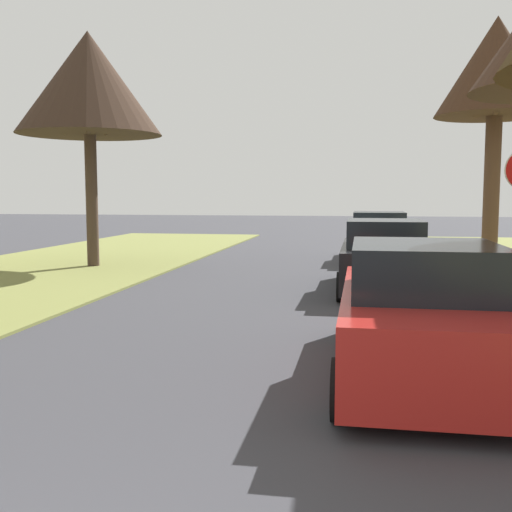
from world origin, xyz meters
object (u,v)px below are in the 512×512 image
object	(u,v)px
street_tree_right_far	(496,69)
parked_sedan_white	(378,238)
parked_sedan_red	(422,315)
parked_sedan_black	(384,258)
street_tree_left_mid_b	(89,84)

from	to	relation	value
street_tree_right_far	parked_sedan_white	xyz separation A→B (m)	(-3.47, -0.18, -5.25)
parked_sedan_red	parked_sedan_black	xyz separation A→B (m)	(-0.21, 6.41, 0.00)
street_tree_right_far	parked_sedan_white	world-z (taller)	street_tree_right_far
street_tree_left_mid_b	parked_sedan_red	size ratio (longest dim) A/B	1.52
street_tree_right_far	street_tree_left_mid_b	xyz separation A→B (m)	(-11.75, -3.60, -0.72)
street_tree_right_far	parked_sedan_black	distance (m)	9.09
parked_sedan_black	parked_sedan_white	xyz separation A→B (m)	(0.05, 6.35, 0.00)
street_tree_right_far	parked_sedan_black	xyz separation A→B (m)	(-3.52, -6.53, -5.25)
parked_sedan_black	parked_sedan_white	size ratio (longest dim) A/B	1.00
street_tree_left_mid_b	parked_sedan_black	size ratio (longest dim) A/B	1.52
parked_sedan_red	street_tree_left_mid_b	bearing A→B (deg)	132.06
parked_sedan_black	parked_sedan_white	world-z (taller)	same
street_tree_right_far	parked_sedan_black	bearing A→B (deg)	-118.31
street_tree_right_far	parked_sedan_black	world-z (taller)	street_tree_right_far
parked_sedan_red	parked_sedan_black	size ratio (longest dim) A/B	1.00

